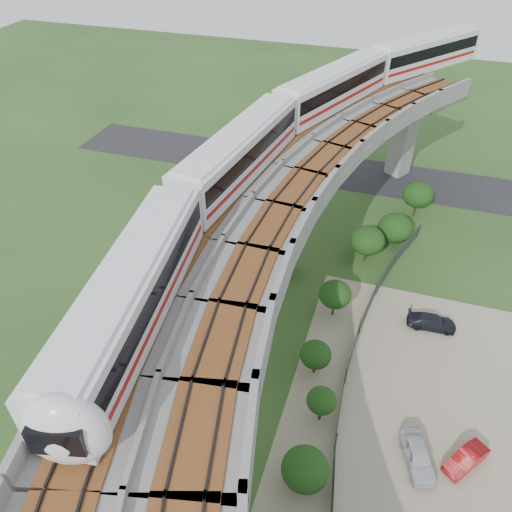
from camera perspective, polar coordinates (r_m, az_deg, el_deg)
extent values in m
plane|color=#29491D|center=(37.37, -3.02, -11.23)|extent=(160.00, 160.00, 0.00)
cube|color=gray|center=(35.32, 18.78, -18.27)|extent=(18.00, 26.00, 0.04)
cube|color=#232326|center=(60.39, 6.93, 9.94)|extent=(60.00, 8.00, 0.03)
cube|color=#99968E|center=(59.45, 16.43, 12.68)|extent=(2.86, 2.93, 8.40)
cube|color=#99968E|center=(57.66, 17.31, 16.96)|extent=(7.21, 5.74, 1.20)
cube|color=#99968E|center=(41.68, 2.89, 2.74)|extent=(2.35, 2.51, 8.40)
cube|color=#99968E|center=(39.10, 3.11, 8.48)|extent=(7.31, 3.58, 1.20)
cube|color=#99968E|center=(28.27, -9.24, -21.35)|extent=(2.35, 2.51, 8.40)
cube|color=#99968E|center=(24.29, -10.41, -15.57)|extent=(7.31, 3.58, 1.20)
cube|color=gray|center=(52.47, 13.84, 16.68)|extent=(16.42, 20.91, 0.80)
cube|color=gray|center=(54.30, 10.00, 18.93)|extent=(8.66, 17.08, 1.00)
cube|color=gray|center=(50.29, 18.23, 16.07)|extent=(8.66, 17.08, 1.00)
cube|color=brown|center=(53.37, 11.85, 17.86)|extent=(10.68, 18.08, 0.12)
cube|color=black|center=(53.33, 11.87, 17.98)|extent=(9.69, 17.59, 0.12)
cube|color=brown|center=(51.32, 16.04, 16.39)|extent=(10.68, 18.08, 0.12)
cube|color=black|center=(51.28, 16.07, 16.51)|extent=(9.69, 17.59, 0.12)
cube|color=gray|center=(37.56, 2.32, 8.92)|extent=(11.77, 20.03, 0.80)
cube|color=gray|center=(38.87, -3.53, 11.45)|extent=(3.22, 18.71, 1.00)
cube|color=gray|center=(35.83, 8.69, 8.59)|extent=(3.22, 18.71, 1.00)
cube|color=brown|center=(38.18, -0.71, 10.25)|extent=(5.44, 19.05, 0.12)
cube|color=black|center=(38.12, -0.71, 10.41)|extent=(4.35, 18.88, 0.12)
cube|color=brown|center=(36.62, 5.51, 8.77)|extent=(5.44, 19.05, 0.12)
cube|color=black|center=(36.56, 5.52, 8.93)|extent=(4.35, 18.88, 0.12)
cube|color=gray|center=(24.27, -9.79, -11.73)|extent=(11.77, 20.03, 0.80)
cube|color=gray|center=(25.10, -19.52, -8.74)|extent=(3.22, 18.71, 1.00)
cube|color=gray|center=(22.81, 0.53, -11.74)|extent=(3.22, 18.71, 1.00)
cube|color=brown|center=(24.60, -14.87, -10.22)|extent=(5.44, 19.05, 0.12)
cube|color=black|center=(24.51, -14.92, -10.03)|extent=(4.35, 18.88, 0.12)
cube|color=brown|center=(23.43, -4.67, -11.78)|extent=(5.44, 19.05, 0.12)
cube|color=black|center=(23.34, -4.68, -11.59)|extent=(4.35, 18.88, 0.12)
cube|color=white|center=(24.46, -14.05, -4.44)|extent=(4.54, 15.22, 3.20)
cube|color=white|center=(23.37, -14.67, -1.37)|extent=(3.91, 14.41, 0.22)
cube|color=black|center=(24.16, -14.21, -3.66)|extent=(4.53, 14.63, 1.15)
cube|color=#A11810|center=(24.96, -13.79, -5.71)|extent=(4.53, 14.63, 0.30)
cube|color=black|center=(25.44, -13.55, -6.87)|extent=(3.47, 12.89, 0.28)
cube|color=white|center=(36.06, -1.91, 11.64)|extent=(4.57, 15.22, 3.20)
cube|color=white|center=(35.33, -1.97, 14.11)|extent=(3.94, 14.41, 0.22)
cube|color=black|center=(35.86, -1.93, 12.28)|extent=(4.55, 14.63, 1.15)
cube|color=#A11810|center=(36.40, -1.89, 10.58)|extent=(4.55, 14.63, 0.30)
cube|color=black|center=(36.73, -1.87, 9.60)|extent=(3.49, 12.89, 0.28)
cube|color=white|center=(48.71, 8.83, 18.47)|extent=(8.03, 14.94, 3.20)
cube|color=white|center=(48.17, 9.03, 20.37)|extent=(7.26, 14.04, 0.22)
cube|color=black|center=(48.56, 8.88, 18.97)|extent=(7.87, 14.40, 1.15)
cube|color=#A11810|center=(48.96, 8.74, 17.65)|extent=(7.87, 14.40, 0.30)
cube|color=black|center=(49.21, 8.66, 16.87)|extent=(6.46, 12.55, 0.28)
cube|color=white|center=(61.22, 18.76, 21.12)|extent=(11.00, 13.73, 3.20)
cube|color=white|center=(60.79, 19.11, 22.64)|extent=(10.12, 12.80, 0.22)
cube|color=black|center=(61.10, 18.85, 21.52)|extent=(10.69, 13.27, 1.15)
cube|color=#A11810|center=(61.42, 18.61, 20.46)|extent=(10.69, 13.27, 0.30)
cube|color=black|center=(61.62, 18.48, 19.84)|extent=(9.03, 11.43, 0.28)
ellipsoid|color=white|center=(20.15, -20.87, -18.01)|extent=(3.67, 2.56, 3.64)
cylinder|color=#2D382D|center=(50.20, 18.12, 2.72)|extent=(0.08, 0.08, 1.50)
cube|color=#2D382D|center=(48.24, 16.96, 1.40)|extent=(1.69, 4.77, 1.40)
cylinder|color=#2D382D|center=(46.31, 15.82, -0.08)|extent=(0.08, 0.08, 1.50)
cube|color=#2D382D|center=(44.40, 14.74, -1.74)|extent=(1.23, 4.91, 1.40)
cylinder|color=#2D382D|center=(42.53, 13.70, -3.60)|extent=(0.08, 0.08, 1.50)
cube|color=#2D382D|center=(40.71, 12.72, -5.68)|extent=(0.75, 4.99, 1.40)
cylinder|color=#2D382D|center=(38.94, 11.81, -8.00)|extent=(0.08, 0.08, 1.50)
cube|color=#2D382D|center=(37.25, 10.98, -10.58)|extent=(0.27, 5.04, 1.40)
cylinder|color=#2D382D|center=(35.64, 10.24, -13.45)|extent=(0.08, 0.08, 1.50)
cube|color=#2D382D|center=(34.13, 9.63, -16.61)|extent=(0.27, 5.04, 1.40)
cylinder|color=#2D382D|center=(32.74, 9.15, -20.08)|extent=(0.08, 0.08, 1.50)
cube|color=#2D382D|center=(31.49, 8.85, -23.87)|extent=(0.75, 4.99, 1.40)
cylinder|color=#382314|center=(53.17, 17.66, 5.10)|extent=(0.18, 0.18, 1.71)
ellipsoid|color=#143511|center=(52.28, 18.02, 6.71)|extent=(3.03, 3.03, 2.57)
cylinder|color=#382314|center=(48.77, 15.33, 1.76)|extent=(0.18, 0.18, 0.90)
ellipsoid|color=#143511|center=(47.98, 15.60, 3.11)|extent=(3.18, 3.18, 2.70)
cylinder|color=#382314|center=(46.02, 12.37, 0.18)|extent=(0.18, 0.18, 1.33)
ellipsoid|color=#143511|center=(45.09, 12.63, 1.75)|extent=(3.01, 3.01, 2.56)
cylinder|color=#382314|center=(40.10, 8.82, -5.92)|extent=(0.18, 0.18, 1.46)
ellipsoid|color=#143511|center=(39.08, 9.02, -4.35)|extent=(2.52, 2.52, 2.15)
cylinder|color=#382314|center=(36.09, 6.67, -12.43)|extent=(0.18, 0.18, 1.21)
ellipsoid|color=#143511|center=(35.13, 6.82, -11.12)|extent=(2.20, 2.20, 1.87)
cylinder|color=#382314|center=(33.74, 7.33, -17.33)|extent=(0.18, 0.18, 1.40)
ellipsoid|color=#143511|center=(32.71, 7.51, -16.06)|extent=(1.92, 1.92, 1.63)
cylinder|color=#382314|center=(31.55, 5.48, -24.21)|extent=(0.18, 0.18, 0.95)
ellipsoid|color=#143511|center=(30.41, 5.64, -23.08)|extent=(2.72, 2.72, 2.31)
imported|color=silver|center=(33.37, 18.03, -20.89)|extent=(2.69, 3.99, 1.26)
imported|color=#A40F10|center=(34.31, 22.88, -20.61)|extent=(2.82, 3.21, 1.05)
imported|color=black|center=(41.10, 19.44, -7.10)|extent=(3.80, 1.78, 1.07)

